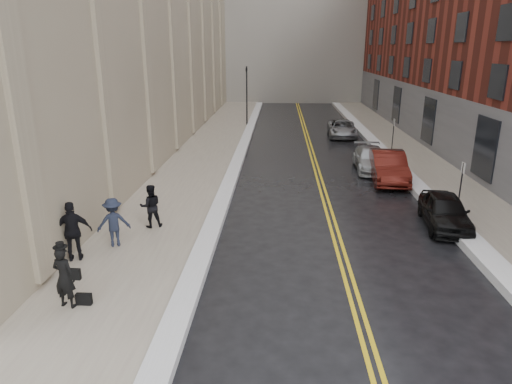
# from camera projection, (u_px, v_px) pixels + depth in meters

# --- Properties ---
(ground) EXTENTS (160.00, 160.00, 0.00)m
(ground) POSITION_uv_depth(u_px,v_px,m) (265.00, 312.00, 12.12)
(ground) COLOR black
(ground) RESTS_ON ground
(sidewalk_left) EXTENTS (4.00, 64.00, 0.15)m
(sidewalk_left) POSITION_uv_depth(u_px,v_px,m) (199.00, 163.00, 27.55)
(sidewalk_left) COLOR gray
(sidewalk_left) RESTS_ON ground
(sidewalk_right) EXTENTS (3.00, 64.00, 0.15)m
(sidewalk_right) POSITION_uv_depth(u_px,v_px,m) (426.00, 166.00, 26.89)
(sidewalk_right) COLOR gray
(sidewalk_right) RESTS_ON ground
(lane_stripe_a) EXTENTS (0.12, 64.00, 0.01)m
(lane_stripe_a) POSITION_uv_depth(u_px,v_px,m) (313.00, 165.00, 27.23)
(lane_stripe_a) COLOR gold
(lane_stripe_a) RESTS_ON ground
(lane_stripe_b) EXTENTS (0.12, 64.00, 0.01)m
(lane_stripe_b) POSITION_uv_depth(u_px,v_px,m) (317.00, 165.00, 27.22)
(lane_stripe_b) COLOR gold
(lane_stripe_b) RESTS_ON ground
(snow_ridge_left) EXTENTS (0.70, 60.80, 0.26)m
(snow_ridge_left) POSITION_uv_depth(u_px,v_px,m) (237.00, 162.00, 27.42)
(snow_ridge_left) COLOR silver
(snow_ridge_left) RESTS_ON ground
(snow_ridge_right) EXTENTS (0.85, 60.80, 0.30)m
(snow_ridge_right) POSITION_uv_depth(u_px,v_px,m) (394.00, 164.00, 26.95)
(snow_ridge_right) COLOR silver
(snow_ridge_right) RESTS_ON ground
(traffic_signal) EXTENTS (0.18, 0.15, 5.20)m
(traffic_signal) POSITION_uv_depth(u_px,v_px,m) (247.00, 91.00, 39.88)
(traffic_signal) COLOR black
(traffic_signal) RESTS_ON ground
(parking_sign_near) EXTENTS (0.06, 0.35, 2.23)m
(parking_sign_near) POSITION_uv_depth(u_px,v_px,m) (461.00, 183.00, 18.94)
(parking_sign_near) COLOR black
(parking_sign_near) RESTS_ON ground
(parking_sign_far) EXTENTS (0.06, 0.35, 2.23)m
(parking_sign_far) POSITION_uv_depth(u_px,v_px,m) (393.00, 132.00, 30.36)
(parking_sign_far) COLOR black
(parking_sign_far) RESTS_ON ground
(car_black) EXTENTS (1.96, 4.02, 1.32)m
(car_black) POSITION_uv_depth(u_px,v_px,m) (445.00, 211.00, 17.72)
(car_black) COLOR black
(car_black) RESTS_ON ground
(car_maroon) EXTENTS (1.99, 4.85, 1.56)m
(car_maroon) POSITION_uv_depth(u_px,v_px,m) (388.00, 167.00, 23.85)
(car_maroon) COLOR #4D130D
(car_maroon) RESTS_ON ground
(car_silver_near) EXTENTS (1.98, 4.48, 1.28)m
(car_silver_near) POSITION_uv_depth(u_px,v_px,m) (371.00, 159.00, 26.07)
(car_silver_near) COLOR #9B9EA2
(car_silver_near) RESTS_ON ground
(car_silver_far) EXTENTS (2.35, 4.73, 1.29)m
(car_silver_far) POSITION_uv_depth(u_px,v_px,m) (342.00, 129.00, 35.85)
(car_silver_far) COLOR gray
(car_silver_far) RESTS_ON ground
(pedestrian_main) EXTENTS (0.70, 0.54, 1.71)m
(pedestrian_main) POSITION_uv_depth(u_px,v_px,m) (64.00, 277.00, 11.89)
(pedestrian_main) COLOR black
(pedestrian_main) RESTS_ON sidewalk_left
(pedestrian_a) EXTENTS (0.98, 0.88, 1.67)m
(pedestrian_a) POSITION_uv_depth(u_px,v_px,m) (151.00, 206.00, 17.29)
(pedestrian_a) COLOR black
(pedestrian_a) RESTS_ON sidewalk_left
(pedestrian_b) EXTENTS (1.27, 1.01, 1.72)m
(pedestrian_b) POSITION_uv_depth(u_px,v_px,m) (113.00, 222.00, 15.62)
(pedestrian_b) COLOR #1B2030
(pedestrian_b) RESTS_ON sidewalk_left
(pedestrian_c) EXTENTS (1.25, 0.83, 1.98)m
(pedestrian_c) POSITION_uv_depth(u_px,v_px,m) (73.00, 231.00, 14.51)
(pedestrian_c) COLOR black
(pedestrian_c) RESTS_ON sidewalk_left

